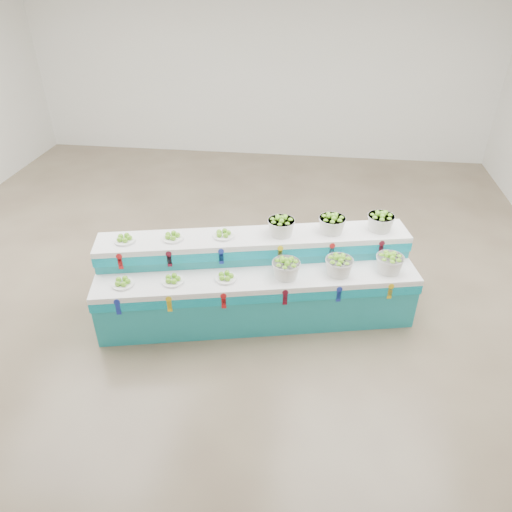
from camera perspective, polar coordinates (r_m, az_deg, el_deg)
name	(u,v)px	position (r m, az deg, el deg)	size (l,w,h in m)	color
ground	(217,275)	(6.92, -4.66, -2.33)	(10.00, 10.00, 0.00)	brown
back_wall	(259,63)	(10.78, 0.40, 22.25)	(10.00, 10.00, 0.00)	silver
display_stand	(256,280)	(5.92, 0.00, -2.93)	(3.89, 1.00, 1.02)	teal
plate_lower_left	(122,282)	(5.67, -15.79, -3.00)	(0.26, 0.26, 0.09)	white
plate_lower_mid	(173,279)	(5.59, -10.00, -2.75)	(0.26, 0.26, 0.09)	white
plate_lower_right	(226,276)	(5.56, -3.66, -2.44)	(0.26, 0.26, 0.09)	white
basket_lower_left	(286,268)	(5.58, 3.63, -1.44)	(0.33, 0.33, 0.24)	silver
basket_lower_mid	(339,265)	(5.70, 9.96, -1.08)	(0.33, 0.33, 0.24)	silver
basket_lower_right	(390,262)	(5.88, 15.79, -0.74)	(0.33, 0.33, 0.24)	silver
plate_upper_left	(124,238)	(5.91, -15.57, 2.08)	(0.26, 0.26, 0.09)	white
plate_upper_mid	(172,236)	(5.83, -10.03, 2.39)	(0.26, 0.26, 0.09)	white
plate_upper_right	(223,234)	(5.81, -3.95, 2.71)	(0.26, 0.26, 0.09)	white
basket_upper_left	(281,226)	(5.82, 3.04, 3.66)	(0.33, 0.33, 0.24)	silver
basket_upper_mid	(332,223)	(5.94, 9.13, 3.89)	(0.33, 0.33, 0.24)	silver
basket_upper_right	(381,221)	(6.12, 14.77, 4.08)	(0.33, 0.33, 0.24)	silver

